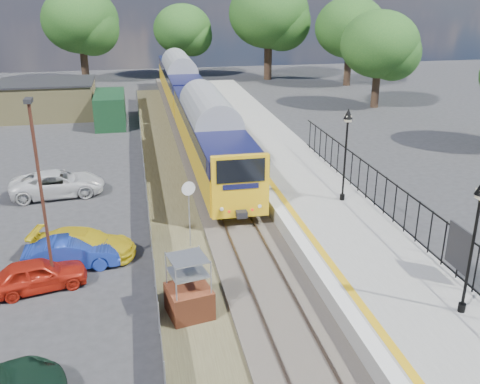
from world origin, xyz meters
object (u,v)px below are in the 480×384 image
object	(u,v)px
carpark_lamp	(41,186)
car_red	(37,275)
train	(191,99)
car_yellow	(84,244)
brick_plinth	(189,288)
victorian_lamp_north	(347,133)
speed_sign	(189,202)
car_blue	(72,253)
car_white	(58,184)
victorian_lamp_south	(478,216)

from	to	relation	value
carpark_lamp	car_red	bearing A→B (deg)	-179.09
train	car_yellow	size ratio (longest dim) A/B	9.39
brick_plinth	carpark_lamp	world-z (taller)	carpark_lamp
victorian_lamp_north	car_red	bearing A→B (deg)	-162.86
victorian_lamp_north	carpark_lamp	bearing A→B (deg)	-162.22
train	speed_sign	world-z (taller)	train
brick_plinth	car_blue	world-z (taller)	brick_plinth
victorian_lamp_north	car_white	distance (m)	15.81
carpark_lamp	train	bearing A→B (deg)	71.54
car_red	car_yellow	distance (m)	2.75
carpark_lamp	car_red	world-z (taller)	carpark_lamp
car_red	car_blue	xyz separation A→B (m)	(1.13, 1.53, 0.02)
train	carpark_lamp	xyz separation A→B (m)	(-8.00, -23.96, 1.81)
victorian_lamp_south	car_red	bearing A→B (deg)	157.84
brick_plinth	car_red	bearing A→B (deg)	152.19
car_red	car_white	xyz separation A→B (m)	(-0.40, 10.08, 0.08)
car_blue	brick_plinth	bearing A→B (deg)	-136.64
victorian_lamp_north	train	bearing A→B (deg)	105.06
victorian_lamp_south	car_red	distance (m)	15.62
victorian_lamp_south	car_yellow	world-z (taller)	victorian_lamp_south
victorian_lamp_north	speed_sign	xyz separation A→B (m)	(-7.80, -1.92, -2.15)
victorian_lamp_north	carpark_lamp	xyz separation A→B (m)	(-13.30, -4.26, -0.15)
car_white	car_red	bearing A→B (deg)	176.51
car_red	car_yellow	bearing A→B (deg)	-47.11
victorian_lamp_south	brick_plinth	bearing A→B (deg)	161.68
carpark_lamp	car_yellow	distance (m)	4.30
victorian_lamp_north	car_yellow	world-z (taller)	victorian_lamp_north
carpark_lamp	car_yellow	xyz separation A→B (m)	(0.97, 2.27, -3.52)
victorian_lamp_south	car_blue	world-z (taller)	victorian_lamp_south
carpark_lamp	car_white	world-z (taller)	carpark_lamp
train	speed_sign	distance (m)	21.77
victorian_lamp_north	car_blue	world-z (taller)	victorian_lamp_north
victorian_lamp_north	brick_plinth	size ratio (longest dim) A/B	1.98
speed_sign	carpark_lamp	bearing A→B (deg)	-175.19
speed_sign	car_blue	bearing A→B (deg)	171.18
victorian_lamp_north	car_white	world-z (taller)	victorian_lamp_north
victorian_lamp_north	speed_sign	distance (m)	8.32
train	car_yellow	bearing A→B (deg)	-107.94
brick_plinth	carpark_lamp	distance (m)	6.44
victorian_lamp_south	car_white	world-z (taller)	victorian_lamp_south
car_red	carpark_lamp	bearing A→B (deg)	-102.26
train	carpark_lamp	bearing A→B (deg)	-108.46
carpark_lamp	car_white	bearing A→B (deg)	95.43
brick_plinth	car_white	xyz separation A→B (m)	(-5.85, 12.95, -0.42)
train	victorian_lamp_north	bearing A→B (deg)	-74.94
car_yellow	victorian_lamp_north	bearing A→B (deg)	-68.23
speed_sign	car_yellow	xyz separation A→B (m)	(-4.52, -0.07, -1.52)
train	carpark_lamp	distance (m)	25.33
victorian_lamp_south	victorian_lamp_north	size ratio (longest dim) A/B	1.00
speed_sign	car_blue	xyz separation A→B (m)	(-4.93, -0.82, -1.52)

